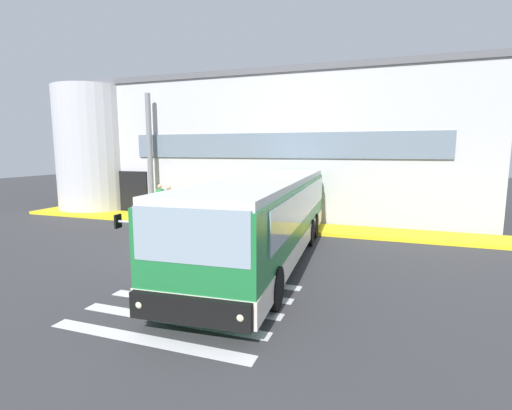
# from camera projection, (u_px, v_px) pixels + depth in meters

# --- Properties ---
(ground_plane) EXTENTS (80.00, 90.00, 0.02)m
(ground_plane) POSITION_uv_depth(u_px,v_px,m) (200.00, 252.00, 13.42)
(ground_plane) COLOR #353538
(ground_plane) RESTS_ON ground
(bay_paint_stripes) EXTENTS (4.40, 3.96, 0.01)m
(bay_paint_stripes) POSITION_uv_depth(u_px,v_px,m) (193.00, 304.00, 8.84)
(bay_paint_stripes) COLOR silver
(bay_paint_stripes) RESTS_ON ground
(terminal_building) EXTENTS (23.40, 13.80, 7.48)m
(terminal_building) POSITION_uv_depth(u_px,v_px,m) (275.00, 148.00, 23.95)
(terminal_building) COLOR #B7B7BC
(terminal_building) RESTS_ON ground
(boarding_curb) EXTENTS (25.60, 2.00, 0.15)m
(boarding_curb) POSITION_uv_depth(u_px,v_px,m) (248.00, 224.00, 17.88)
(boarding_curb) COLOR yellow
(boarding_curb) RESTS_ON ground
(entry_support_column) EXTENTS (0.28, 0.28, 6.35)m
(entry_support_column) POSITION_uv_depth(u_px,v_px,m) (150.00, 155.00, 19.85)
(entry_support_column) COLOR slate
(entry_support_column) RESTS_ON boarding_curb
(bus_main_foreground) EXTENTS (3.28, 11.35, 2.70)m
(bus_main_foreground) POSITION_uv_depth(u_px,v_px,m) (264.00, 220.00, 12.19)
(bus_main_foreground) COLOR #1E7238
(bus_main_foreground) RESTS_ON ground
(passenger_near_column) EXTENTS (0.58, 0.42, 1.68)m
(passenger_near_column) POSITION_uv_depth(u_px,v_px,m) (161.00, 198.00, 19.57)
(passenger_near_column) COLOR #1E2338
(passenger_near_column) RESTS_ON boarding_curb
(passenger_by_doorway) EXTENTS (0.53, 0.37, 1.68)m
(passenger_by_doorway) POSITION_uv_depth(u_px,v_px,m) (169.00, 201.00, 18.75)
(passenger_by_doorway) COLOR #2D2D33
(passenger_by_doorway) RESTS_ON boarding_curb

